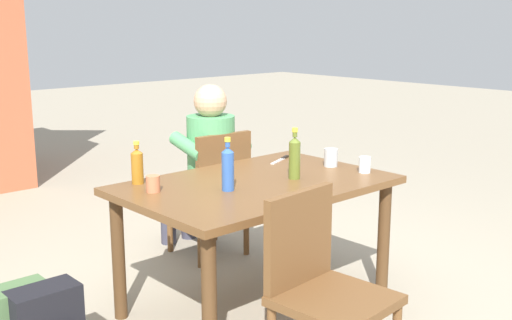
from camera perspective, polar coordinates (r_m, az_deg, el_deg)
ground_plane at (r=3.69m, az=0.00°, el=-13.02°), size 24.00×24.00×0.00m
dining_table at (r=3.46m, az=0.00°, el=-3.44°), size 1.43×0.95×0.73m
chair_far_right at (r=4.27m, az=-3.81°, el=-2.47°), size 0.47×0.47×0.87m
chair_near_left at (r=2.77m, az=5.80°, el=-10.88°), size 0.47×0.47×0.87m
person_in_white_shirt at (r=4.31m, az=-4.70°, el=-0.03°), size 0.47×0.62×1.18m
bottle_amber at (r=3.43m, az=-10.65°, el=-0.48°), size 0.06×0.06×0.23m
bottle_olive at (r=3.48m, az=3.49°, el=0.28°), size 0.06×0.06×0.29m
bottle_blue at (r=3.23m, az=-2.55°, el=-0.70°), size 0.06×0.06×0.28m
cup_glass at (r=3.68m, az=9.77°, el=-0.42°), size 0.07×0.07×0.09m
cup_terracotta at (r=3.26m, az=-9.26°, el=-2.12°), size 0.07×0.07×0.09m
cup_steel at (r=3.81m, az=6.76°, el=0.23°), size 0.08×0.08×0.11m
table_knife at (r=3.97m, az=2.28°, el=0.06°), size 0.23×0.11×0.01m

